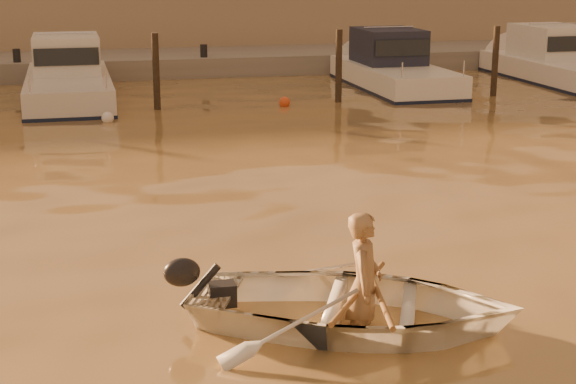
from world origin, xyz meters
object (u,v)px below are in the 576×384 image
object	(u,v)px
dinghy	(354,306)
moored_boat_2	(68,78)
person	(364,284)
moored_boat_5	(560,62)
moored_boat_4	(395,67)

from	to	relation	value
dinghy	moored_boat_2	size ratio (longest dim) A/B	0.47
person	moored_boat_2	distance (m)	17.24
moored_boat_5	dinghy	bearing A→B (deg)	-126.37
person	dinghy	bearing A→B (deg)	90.00
dinghy	moored_boat_2	xyz separation A→B (m)	(-2.90, 16.94, 0.37)
dinghy	person	world-z (taller)	person
dinghy	moored_boat_4	world-z (taller)	moored_boat_4
person	moored_boat_5	world-z (taller)	moored_boat_5
moored_boat_5	person	bearing A→B (deg)	-126.11
person	moored_boat_5	bearing A→B (deg)	-12.44
moored_boat_5	moored_boat_4	bearing A→B (deg)	180.00
moored_boat_4	moored_boat_5	bearing A→B (deg)	0.00
person	moored_boat_4	size ratio (longest dim) A/B	0.23
person	moored_boat_5	size ratio (longest dim) A/B	0.21
moored_boat_2	moored_boat_4	size ratio (longest dim) A/B	1.09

